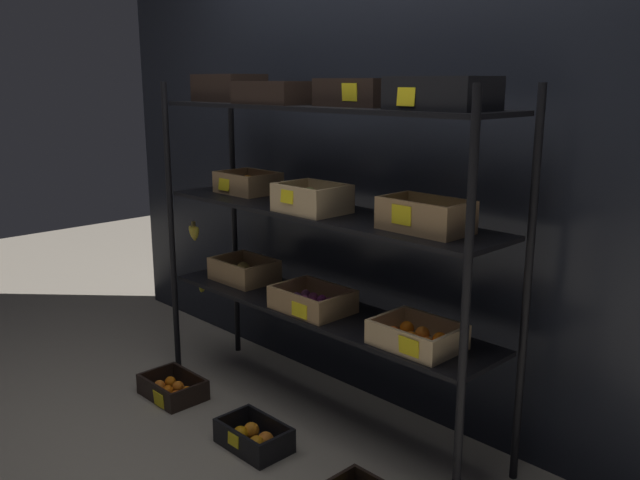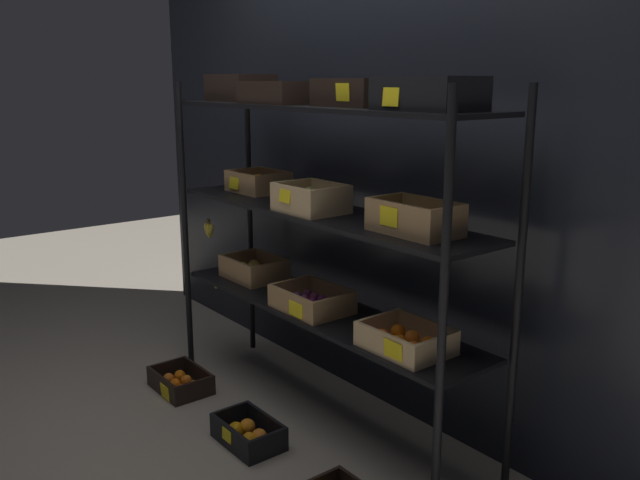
{
  "view_description": "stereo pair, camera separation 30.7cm",
  "coord_description": "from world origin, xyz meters",
  "views": [
    {
      "loc": [
        2.14,
        -2.09,
        1.61
      ],
      "look_at": [
        0.0,
        0.0,
        0.89
      ],
      "focal_mm": 37.49,
      "sensor_mm": 36.0,
      "label": 1
    },
    {
      "loc": [
        2.35,
        -1.86,
        1.61
      ],
      "look_at": [
        0.0,
        0.0,
        0.89
      ],
      "focal_mm": 37.49,
      "sensor_mm": 36.0,
      "label": 2
    }
  ],
  "objects": [
    {
      "name": "display_rack",
      "position": [
        -0.0,
        -0.01,
        1.07
      ],
      "size": [
        2.0,
        0.45,
        1.64
      ],
      "color": "black",
      "rests_on": "ground_plane"
    },
    {
      "name": "ground_plane",
      "position": [
        0.0,
        0.0,
        0.0
      ],
      "size": [
        10.0,
        10.0,
        0.0
      ],
      "primitive_type": "plane",
      "color": "gray"
    },
    {
      "name": "crate_ground_tangerine",
      "position": [
        -0.68,
        -0.41,
        0.04
      ],
      "size": [
        0.33,
        0.24,
        0.11
      ],
      "color": "black",
      "rests_on": "ground_plane"
    },
    {
      "name": "storefront_wall",
      "position": [
        0.0,
        0.41,
        1.44
      ],
      "size": [
        4.27,
        0.12,
        2.89
      ],
      "primitive_type": "cube",
      "color": "black",
      "rests_on": "ground_plane"
    },
    {
      "name": "crate_ground_orange",
      "position": [
        -0.0,
        -0.42,
        0.05
      ],
      "size": [
        0.33,
        0.22,
        0.11
      ],
      "color": "black",
      "rests_on": "ground_plane"
    }
  ]
}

